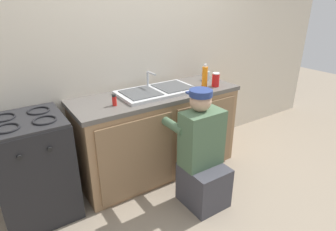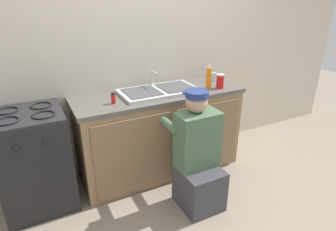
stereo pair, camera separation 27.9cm
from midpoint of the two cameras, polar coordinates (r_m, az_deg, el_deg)
ground_plane at (r=3.08m, az=-1.60°, el=-13.34°), size 12.00×12.00×0.00m
back_wall at (r=3.11m, az=-8.40°, el=12.10°), size 6.00×0.10×2.50m
counter_cabinet at (r=3.06m, az=-4.59°, el=-4.00°), size 1.73×0.62×0.87m
countertop at (r=2.89m, az=-4.97°, el=4.19°), size 1.77×0.62×0.04m
sink_double_basin at (r=2.88m, az=-5.02°, el=4.97°), size 0.80×0.44×0.19m
stove_range at (r=2.77m, az=-28.19°, el=-9.49°), size 0.59×0.62×0.94m
plumber_person at (r=2.59m, az=3.86°, el=-8.86°), size 0.42×0.61×1.10m
soap_bottle_orange at (r=3.05m, az=4.87°, el=7.83°), size 0.06×0.06×0.25m
spice_bottle_red at (r=2.59m, az=-13.91°, el=2.98°), size 0.04×0.04×0.11m
soda_cup_red at (r=3.09m, az=7.11°, el=7.18°), size 0.08×0.08×0.15m
water_glass at (r=3.34m, az=5.62°, el=8.04°), size 0.06×0.06×0.10m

